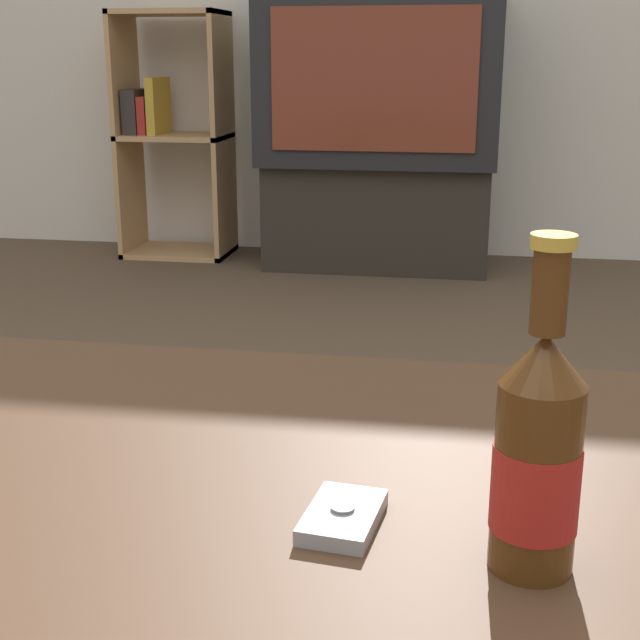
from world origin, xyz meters
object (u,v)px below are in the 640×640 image
object	(u,v)px
television	(380,78)
cell_phone	(343,517)
beer_bottle	(537,456)
tv_stand	(378,215)
bookshelf	(169,131)

from	to	relation	value
television	cell_phone	xyz separation A→B (m)	(0.26, -2.79, -0.29)
television	cell_phone	distance (m)	2.81
television	cell_phone	bearing A→B (deg)	-84.67
television	beer_bottle	world-z (taller)	television
television	cell_phone	world-z (taller)	television
tv_stand	television	size ratio (longest dim) A/B	0.96
cell_phone	bookshelf	bearing A→B (deg)	118.25
tv_stand	bookshelf	size ratio (longest dim) A/B	0.88
tv_stand	cell_phone	size ratio (longest dim) A/B	8.70
bookshelf	beer_bottle	bearing A→B (deg)	-66.26
tv_stand	television	distance (m)	0.52
beer_bottle	cell_phone	world-z (taller)	beer_bottle
tv_stand	beer_bottle	xyz separation A→B (m)	(0.41, -2.83, 0.31)
tv_stand	television	world-z (taller)	television
tv_stand	bookshelf	distance (m)	0.92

